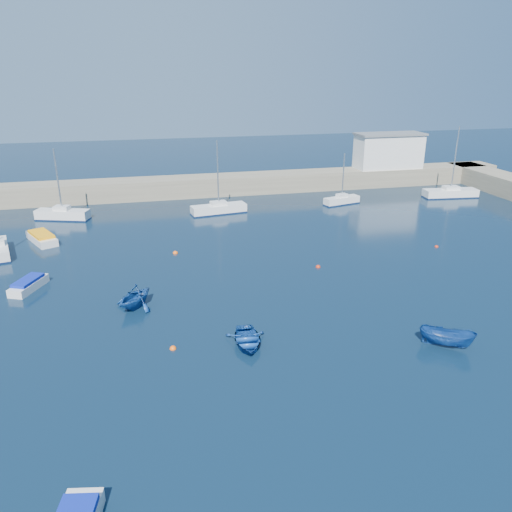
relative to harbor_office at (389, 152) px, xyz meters
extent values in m
plane|color=#0B1D31|center=(-30.00, -46.00, -5.10)|extent=(220.00, 220.00, 0.00)
cube|color=#7A725D|center=(-30.00, 0.00, -3.80)|extent=(96.00, 4.50, 2.60)
cube|color=silver|center=(0.00, 0.00, 0.00)|extent=(10.00, 4.00, 5.00)
cube|color=silver|center=(-46.90, -8.73, -4.50)|extent=(6.52, 3.71, 1.19)
cylinder|color=#B7BABC|center=(-46.90, -8.73, -0.29)|extent=(0.18, 0.18, 7.23)
cube|color=silver|center=(-28.23, -10.40, -4.55)|extent=(7.08, 2.91, 1.09)
cylinder|color=#B7BABC|center=(-28.23, -10.40, -0.06)|extent=(0.16, 0.16, 7.90)
cube|color=silver|center=(-11.50, -9.78, -4.60)|extent=(5.22, 2.64, 0.99)
cylinder|color=#B7BABC|center=(-11.50, -9.78, -1.22)|extent=(0.15, 0.15, 5.78)
cube|color=silver|center=(4.92, -9.74, -4.53)|extent=(7.69, 2.86, 1.14)
cylinder|color=#B7BABC|center=(4.92, -9.74, 0.36)|extent=(0.16, 0.16, 8.64)
cube|color=silver|center=(-47.22, -29.57, -4.76)|extent=(2.77, 4.00, 0.68)
cube|color=#0D2195|center=(-47.22, -29.57, -4.30)|extent=(2.32, 3.11, 0.25)
cube|color=silver|center=(-48.04, -17.07, -4.73)|extent=(3.74, 5.24, 0.75)
cube|color=#FE9F0E|center=(-48.04, -17.07, -4.21)|extent=(3.12, 4.08, 0.28)
imported|color=navy|center=(-31.74, -42.38, -4.72)|extent=(2.95, 3.91, 0.76)
imported|color=navy|center=(-38.77, -35.01, -4.18)|extent=(4.54, 4.60, 1.84)
imported|color=navy|center=(-19.23, -45.65, -4.43)|extent=(3.60, 3.10, 1.35)
sphere|color=#FF5A0D|center=(-36.51, -41.72, -5.10)|extent=(0.44, 0.44, 0.44)
sphere|color=red|center=(-22.46, -30.53, -5.10)|extent=(0.45, 0.45, 0.45)
sphere|color=#FF5A0D|center=(-34.81, -23.77, -5.10)|extent=(0.50, 0.50, 0.50)
sphere|color=red|center=(-8.81, -28.10, -5.10)|extent=(0.38, 0.38, 0.38)
camera|label=1|loc=(-37.87, -70.24, 11.83)|focal=35.00mm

